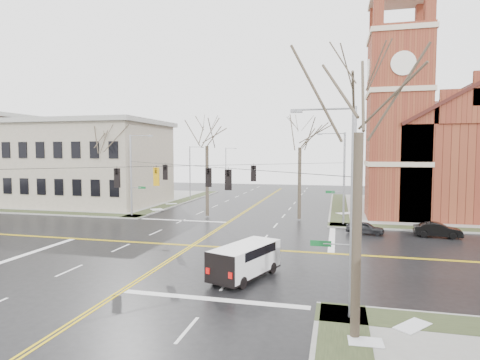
% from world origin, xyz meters
% --- Properties ---
extents(ground, '(120.00, 120.00, 0.00)m').
position_xyz_m(ground, '(0.00, 0.00, 0.00)').
color(ground, black).
rests_on(ground, ground).
extents(sidewalks, '(80.00, 80.00, 0.17)m').
position_xyz_m(sidewalks, '(0.00, 0.00, 0.08)').
color(sidewalks, gray).
rests_on(sidewalks, ground).
extents(road_markings, '(100.00, 100.00, 0.01)m').
position_xyz_m(road_markings, '(0.00, 0.00, 0.01)').
color(road_markings, gold).
rests_on(road_markings, ground).
extents(church, '(24.28, 27.48, 27.50)m').
position_xyz_m(church, '(24.76, 24.78, 8.43)').
color(church, maroon).
rests_on(church, ground).
extents(civic_building_a, '(18.00, 14.00, 11.00)m').
position_xyz_m(civic_building_a, '(-22.00, 20.00, 5.50)').
color(civic_building_a, gray).
rests_on(civic_building_a, ground).
extents(signal_pole_ne, '(2.75, 0.22, 9.00)m').
position_xyz_m(signal_pole_ne, '(11.32, 11.50, 4.95)').
color(signal_pole_ne, gray).
rests_on(signal_pole_ne, ground).
extents(signal_pole_nw, '(2.75, 0.22, 9.00)m').
position_xyz_m(signal_pole_nw, '(-11.32, 11.50, 4.95)').
color(signal_pole_nw, gray).
rests_on(signal_pole_nw, ground).
extents(signal_pole_se, '(2.75, 0.22, 9.00)m').
position_xyz_m(signal_pole_se, '(11.32, -11.50, 4.95)').
color(signal_pole_se, gray).
rests_on(signal_pole_se, ground).
extents(span_wires, '(23.02, 23.02, 0.03)m').
position_xyz_m(span_wires, '(0.00, 0.00, 6.20)').
color(span_wires, black).
rests_on(span_wires, ground).
extents(traffic_signals, '(8.21, 8.26, 1.30)m').
position_xyz_m(traffic_signals, '(-0.00, -0.67, 5.45)').
color(traffic_signals, black).
rests_on(traffic_signals, ground).
extents(streetlight_north_a, '(2.30, 0.20, 8.00)m').
position_xyz_m(streetlight_north_a, '(-10.65, 28.00, 4.47)').
color(streetlight_north_a, gray).
rests_on(streetlight_north_a, ground).
extents(streetlight_north_b, '(2.30, 0.20, 8.00)m').
position_xyz_m(streetlight_north_b, '(-10.65, 48.00, 4.47)').
color(streetlight_north_b, gray).
rests_on(streetlight_north_b, ground).
extents(cargo_van, '(3.55, 5.39, 1.92)m').
position_xyz_m(cargo_van, '(5.86, -6.68, 1.14)').
color(cargo_van, white).
rests_on(cargo_van, ground).
extents(parked_car_a, '(3.43, 1.86, 1.11)m').
position_xyz_m(parked_car_a, '(13.31, 7.73, 0.55)').
color(parked_car_a, black).
rests_on(parked_car_a, ground).
extents(parked_car_b, '(3.90, 1.61, 1.25)m').
position_xyz_m(parked_car_b, '(19.22, 7.78, 0.63)').
color(parked_car_b, black).
rests_on(parked_car_b, ground).
extents(tree_nw_far, '(4.00, 4.00, 10.77)m').
position_xyz_m(tree_nw_far, '(-15.08, 13.43, 7.80)').
color(tree_nw_far, '#3C3426').
rests_on(tree_nw_far, ground).
extents(tree_nw_near, '(4.00, 4.00, 11.65)m').
position_xyz_m(tree_nw_near, '(-3.17, 13.24, 8.43)').
color(tree_nw_near, '#3C3426').
rests_on(tree_nw_near, ground).
extents(tree_ne, '(4.00, 4.00, 11.37)m').
position_xyz_m(tree_ne, '(6.97, 13.62, 8.23)').
color(tree_ne, '#3C3426').
rests_on(tree_ne, ground).
extents(tree_se, '(4.00, 4.00, 11.72)m').
position_xyz_m(tree_se, '(11.60, -13.33, 8.48)').
color(tree_se, '#3C3426').
rests_on(tree_se, ground).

